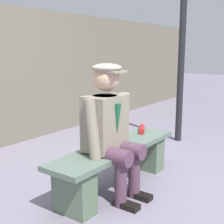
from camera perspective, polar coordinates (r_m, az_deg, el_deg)
name	(u,v)px	position (r m, az deg, el deg)	size (l,w,h in m)	color
ground_plane	(116,187)	(3.22, 0.77, -13.59)	(30.00, 30.00, 0.00)	slate
bench	(116,161)	(3.11, 0.79, -9.00)	(1.64, 0.41, 0.43)	#566A5E
seated_man	(110,126)	(2.82, -0.34, -2.51)	(0.57, 0.57, 1.24)	gray
rolled_magazine	(142,129)	(3.58, 5.49, -3.17)	(0.06, 0.06, 0.26)	#B21E1E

